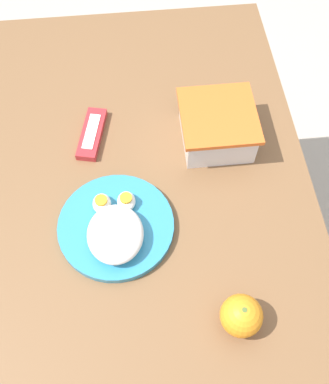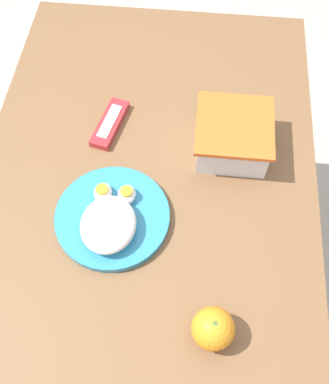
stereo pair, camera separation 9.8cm
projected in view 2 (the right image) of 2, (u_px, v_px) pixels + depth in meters
name	position (u px, v px, depth m)	size (l,w,h in m)	color
ground_plane	(154.00, 282.00, 1.70)	(10.00, 10.00, 0.00)	#B2A899
table	(148.00, 197.00, 1.13)	(1.15, 0.78, 0.77)	brown
food_container	(232.00, 138.00, 1.04)	(0.18, 0.17, 0.09)	white
orange_fruit	(213.00, 328.00, 0.82)	(0.08, 0.08, 0.08)	orange
rice_plate	(111.00, 218.00, 0.95)	(0.25, 0.25, 0.07)	teal
candy_bar	(110.00, 124.00, 1.10)	(0.15, 0.08, 0.02)	#B7282D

